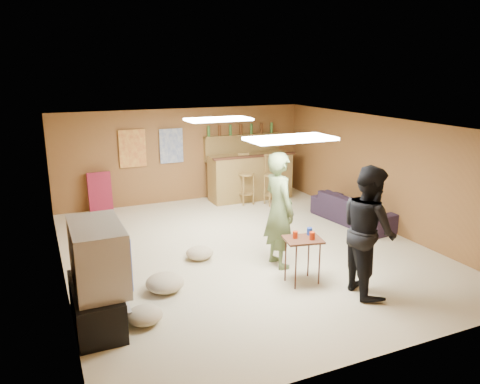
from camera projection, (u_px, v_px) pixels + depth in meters
name	position (u px, v px, depth m)	size (l,w,h in m)	color
ground	(245.00, 249.00, 8.28)	(7.00, 7.00, 0.00)	beige
ceiling	(245.00, 125.00, 7.71)	(6.00, 7.00, 0.02)	silver
wall_back	(184.00, 155.00, 11.08)	(6.00, 0.02, 2.20)	brown
wall_front	(383.00, 266.00, 4.90)	(6.00, 0.02, 2.20)	brown
wall_left	(58.00, 210.00, 6.82)	(0.02, 7.00, 2.20)	brown
wall_right	(384.00, 174.00, 9.17)	(0.02, 7.00, 2.20)	brown
tv_stand	(96.00, 305.00, 5.82)	(0.55, 1.30, 0.50)	black
dvd_box	(115.00, 309.00, 5.93)	(0.35, 0.50, 0.08)	#B2B2B7
tv_body	(98.00, 256.00, 5.68)	(0.60, 1.10, 0.80)	#B2B2B7
tv_screen	(124.00, 252.00, 5.80)	(0.02, 0.95, 0.65)	navy
bar_counter	(250.00, 177.00, 11.33)	(2.00, 0.60, 1.10)	olive
bar_lip	(255.00, 156.00, 10.97)	(2.10, 0.12, 0.05)	#3D1F13
bar_shelf	(243.00, 135.00, 11.48)	(2.00, 0.18, 0.05)	olive
bar_backing	(243.00, 147.00, 11.58)	(2.00, 0.14, 0.60)	olive
poster_left	(133.00, 149.00, 10.51)	(0.60, 0.03, 0.85)	#BF3F26
poster_right	(171.00, 146.00, 10.87)	(0.55, 0.03, 0.80)	#334C99
folding_chair_stack	(100.00, 193.00, 10.29)	(0.50, 0.14, 0.90)	maroon
ceiling_panel_front	(290.00, 139.00, 6.39)	(1.20, 0.60, 0.04)	white
ceiling_panel_back	(218.00, 119.00, 8.78)	(1.20, 0.60, 0.04)	white
person_olive	(279.00, 210.00, 7.39)	(0.68, 0.45, 1.86)	#596D3F
person_black	(368.00, 230.00, 6.50)	(0.90, 0.70, 1.84)	black
sofa	(355.00, 209.00, 9.64)	(1.96, 0.76, 0.57)	black
tray_table	(302.00, 261.00, 6.91)	(0.54, 0.43, 0.70)	#3D1F13
cup_red_near	(295.00, 235.00, 6.83)	(0.08, 0.08, 0.10)	#B32B0B
cup_red_far	(312.00, 236.00, 6.77)	(0.08, 0.08, 0.11)	#B32B0B
cup_blue	(310.00, 231.00, 6.96)	(0.08, 0.08, 0.11)	navy
bar_stool_left	(246.00, 181.00, 10.90)	(0.36, 0.36, 1.12)	olive
bar_stool_right	(272.00, 178.00, 10.79)	(0.40, 0.40, 1.27)	olive
cushion_near_tv	(165.00, 283.00, 6.71)	(0.55, 0.55, 0.25)	tan
cushion_mid	(199.00, 253.00, 7.85)	(0.45, 0.45, 0.20)	tan
cushion_far	(144.00, 315.00, 5.87)	(0.46, 0.46, 0.21)	tan
bottle_row	(241.00, 129.00, 11.40)	(1.76, 0.08, 0.26)	#3F7233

